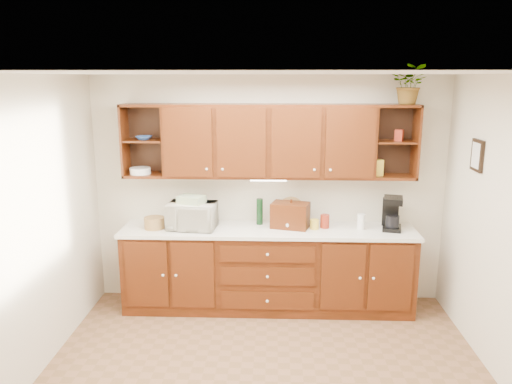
# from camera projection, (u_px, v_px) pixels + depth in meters

# --- Properties ---
(floor) EXTENTS (4.00, 4.00, 0.00)m
(floor) POSITION_uv_depth(u_px,v_px,m) (265.00, 381.00, 4.32)
(floor) COLOR brown
(floor) RESTS_ON ground
(ceiling) EXTENTS (4.00, 4.00, 0.00)m
(ceiling) POSITION_uv_depth(u_px,v_px,m) (267.00, 73.00, 3.73)
(ceiling) COLOR white
(ceiling) RESTS_ON back_wall
(back_wall) EXTENTS (4.00, 0.00, 4.00)m
(back_wall) POSITION_uv_depth(u_px,v_px,m) (269.00, 190.00, 5.73)
(back_wall) COLOR beige
(back_wall) RESTS_ON floor
(left_wall) EXTENTS (0.00, 3.50, 3.50)m
(left_wall) POSITION_uv_depth(u_px,v_px,m) (23.00, 236.00, 4.10)
(left_wall) COLOR beige
(left_wall) RESTS_ON floor
(base_cabinets) EXTENTS (3.20, 0.60, 0.90)m
(base_cabinets) POSITION_uv_depth(u_px,v_px,m) (268.00, 270.00, 5.63)
(base_cabinets) COLOR #321505
(base_cabinets) RESTS_ON floor
(countertop) EXTENTS (3.24, 0.64, 0.04)m
(countertop) POSITION_uv_depth(u_px,v_px,m) (268.00, 230.00, 5.51)
(countertop) COLOR silver
(countertop) RESTS_ON base_cabinets
(upper_cabinets) EXTENTS (3.20, 0.33, 0.80)m
(upper_cabinets) POSITION_uv_depth(u_px,v_px,m) (270.00, 141.00, 5.44)
(upper_cabinets) COLOR #321505
(upper_cabinets) RESTS_ON back_wall
(undercabinet_light) EXTENTS (0.40, 0.05, 0.02)m
(undercabinet_light) POSITION_uv_depth(u_px,v_px,m) (268.00, 180.00, 5.48)
(undercabinet_light) COLOR white
(undercabinet_light) RESTS_ON upper_cabinets
(framed_picture) EXTENTS (0.03, 0.24, 0.30)m
(framed_picture) POSITION_uv_depth(u_px,v_px,m) (477.00, 155.00, 4.70)
(framed_picture) COLOR black
(framed_picture) RESTS_ON right_wall
(wicker_basket) EXTENTS (0.22, 0.22, 0.13)m
(wicker_basket) POSITION_uv_depth(u_px,v_px,m) (154.00, 223.00, 5.49)
(wicker_basket) COLOR #A97F46
(wicker_basket) RESTS_ON countertop
(microwave) EXTENTS (0.55, 0.40, 0.29)m
(microwave) POSITION_uv_depth(u_px,v_px,m) (192.00, 216.00, 5.48)
(microwave) COLOR beige
(microwave) RESTS_ON countertop
(towel_stack) EXTENTS (0.32, 0.28, 0.08)m
(towel_stack) POSITION_uv_depth(u_px,v_px,m) (191.00, 200.00, 5.43)
(towel_stack) COLOR #D9D766
(towel_stack) RESTS_ON microwave
(wine_bottle) EXTENTS (0.07, 0.07, 0.30)m
(wine_bottle) POSITION_uv_depth(u_px,v_px,m) (260.00, 212.00, 5.63)
(wine_bottle) COLOR black
(wine_bottle) RESTS_ON countertop
(woven_tray) EXTENTS (0.32, 0.09, 0.31)m
(woven_tray) POSITION_uv_depth(u_px,v_px,m) (291.00, 223.00, 5.67)
(woven_tray) COLOR #A97F46
(woven_tray) RESTS_ON countertop
(bread_box) EXTENTS (0.45, 0.35, 0.28)m
(bread_box) POSITION_uv_depth(u_px,v_px,m) (290.00, 215.00, 5.51)
(bread_box) COLOR #321505
(bread_box) RESTS_ON countertop
(mug_tree) EXTENTS (0.28, 0.28, 0.32)m
(mug_tree) POSITION_uv_depth(u_px,v_px,m) (291.00, 223.00, 5.55)
(mug_tree) COLOR #321505
(mug_tree) RESTS_ON countertop
(canister_red) EXTENTS (0.11, 0.11, 0.15)m
(canister_red) POSITION_uv_depth(u_px,v_px,m) (325.00, 221.00, 5.51)
(canister_red) COLOR maroon
(canister_red) RESTS_ON countertop
(canister_white) EXTENTS (0.11, 0.11, 0.17)m
(canister_white) POSITION_uv_depth(u_px,v_px,m) (361.00, 222.00, 5.47)
(canister_white) COLOR white
(canister_white) RESTS_ON countertop
(canister_yellow) EXTENTS (0.10, 0.10, 0.11)m
(canister_yellow) POSITION_uv_depth(u_px,v_px,m) (314.00, 224.00, 5.48)
(canister_yellow) COLOR gold
(canister_yellow) RESTS_ON countertop
(coffee_maker) EXTENTS (0.25, 0.29, 0.37)m
(coffee_maker) POSITION_uv_depth(u_px,v_px,m) (392.00, 214.00, 5.44)
(coffee_maker) COLOR black
(coffee_maker) RESTS_ON countertop
(bowl_stack) EXTENTS (0.19, 0.19, 0.04)m
(bowl_stack) POSITION_uv_depth(u_px,v_px,m) (144.00, 138.00, 5.46)
(bowl_stack) COLOR #2A509A
(bowl_stack) RESTS_ON upper_cabinets
(plate_stack) EXTENTS (0.25, 0.25, 0.07)m
(plate_stack) POSITION_uv_depth(u_px,v_px,m) (140.00, 171.00, 5.54)
(plate_stack) COLOR white
(plate_stack) RESTS_ON upper_cabinets
(pantry_box_yellow) EXTENTS (0.11, 0.10, 0.18)m
(pantry_box_yellow) POSITION_uv_depth(u_px,v_px,m) (378.00, 168.00, 5.43)
(pantry_box_yellow) COLOR gold
(pantry_box_yellow) RESTS_ON upper_cabinets
(pantry_box_red) EXTENTS (0.10, 0.10, 0.12)m
(pantry_box_red) POSITION_uv_depth(u_px,v_px,m) (399.00, 135.00, 5.36)
(pantry_box_red) COLOR maroon
(pantry_box_red) RESTS_ON upper_cabinets
(potted_plant) EXTENTS (0.45, 0.42, 0.41)m
(potted_plant) POSITION_uv_depth(u_px,v_px,m) (410.00, 84.00, 5.20)
(potted_plant) COLOR #999999
(potted_plant) RESTS_ON upper_cabinets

